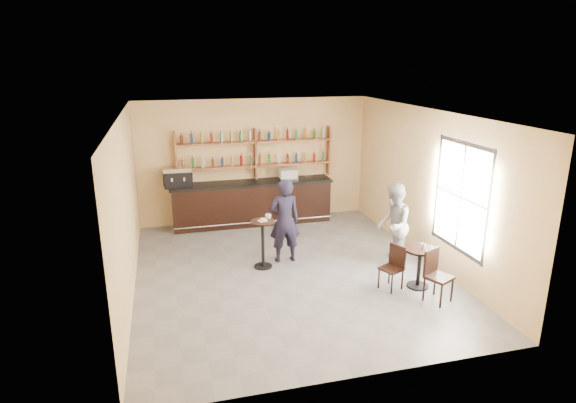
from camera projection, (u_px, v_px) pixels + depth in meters
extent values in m
plane|color=slate|center=(288.00, 272.00, 9.79)|extent=(7.00, 7.00, 0.00)
plane|color=white|center=(288.00, 113.00, 8.87)|extent=(7.00, 7.00, 0.00)
plane|color=#EDC587|center=(255.00, 161.00, 12.57)|extent=(7.00, 0.00, 7.00)
plane|color=#EDC587|center=(358.00, 270.00, 6.08)|extent=(7.00, 0.00, 7.00)
plane|color=#EDC587|center=(127.00, 208.00, 8.60)|extent=(0.00, 7.00, 7.00)
plane|color=#EDC587|center=(427.00, 186.00, 10.05)|extent=(0.00, 7.00, 7.00)
plane|color=white|center=(461.00, 197.00, 8.91)|extent=(0.00, 2.00, 2.00)
cube|color=white|center=(263.00, 221.00, 9.73)|extent=(0.21, 0.21, 0.00)
torus|color=#DD8A51|center=(263.00, 220.00, 9.72)|extent=(0.15, 0.15, 0.05)
imported|color=white|center=(268.00, 216.00, 9.85)|extent=(0.15, 0.15, 0.10)
imported|color=black|center=(284.00, 221.00, 10.08)|extent=(0.66, 0.43, 1.80)
imported|color=white|center=(423.00, 246.00, 8.94)|extent=(0.12, 0.12, 0.09)
imported|color=gray|center=(393.00, 225.00, 9.90)|extent=(0.98, 1.06, 1.75)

